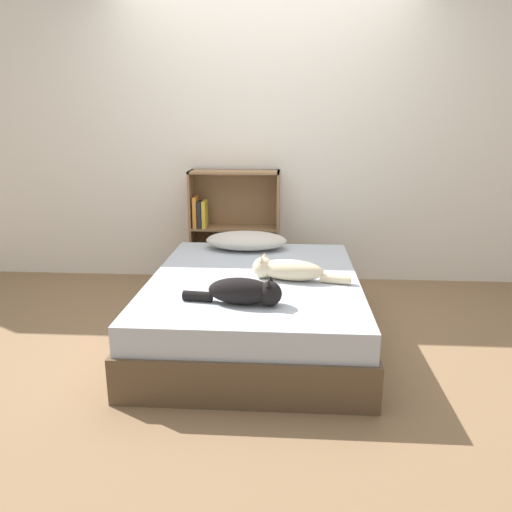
{
  "coord_description": "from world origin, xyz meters",
  "views": [
    {
      "loc": [
        0.22,
        -3.12,
        1.44
      ],
      "look_at": [
        0.0,
        0.14,
        0.53
      ],
      "focal_mm": 35.0,
      "sensor_mm": 36.0,
      "label": 1
    }
  ],
  "objects_px": {
    "bed": "(255,307)",
    "cat_light": "(287,270)",
    "bookshelf": "(232,225)",
    "pillow": "(246,241)",
    "cat_dark": "(245,292)"
  },
  "relations": [
    {
      "from": "pillow",
      "to": "cat_light",
      "type": "bearing_deg",
      "value": -66.42
    },
    {
      "from": "cat_light",
      "to": "bookshelf",
      "type": "height_order",
      "value": "bookshelf"
    },
    {
      "from": "cat_light",
      "to": "bookshelf",
      "type": "xyz_separation_m",
      "value": [
        -0.49,
        1.25,
        0.02
      ]
    },
    {
      "from": "cat_light",
      "to": "bookshelf",
      "type": "distance_m",
      "value": 1.34
    },
    {
      "from": "cat_light",
      "to": "cat_dark",
      "type": "xyz_separation_m",
      "value": [
        -0.23,
        -0.45,
        0.01
      ]
    },
    {
      "from": "bed",
      "to": "pillow",
      "type": "distance_m",
      "value": 0.76
    },
    {
      "from": "bed",
      "to": "cat_dark",
      "type": "relative_size",
      "value": 3.19
    },
    {
      "from": "bed",
      "to": "cat_light",
      "type": "xyz_separation_m",
      "value": [
        0.21,
        -0.06,
        0.28
      ]
    },
    {
      "from": "pillow",
      "to": "cat_light",
      "type": "xyz_separation_m",
      "value": [
        0.33,
        -0.75,
        -0.0
      ]
    },
    {
      "from": "bed",
      "to": "bookshelf",
      "type": "bearing_deg",
      "value": 103.26
    },
    {
      "from": "pillow",
      "to": "cat_dark",
      "type": "height_order",
      "value": "cat_dark"
    },
    {
      "from": "pillow",
      "to": "cat_dark",
      "type": "xyz_separation_m",
      "value": [
        0.1,
        -1.2,
        0.0
      ]
    },
    {
      "from": "pillow",
      "to": "cat_dark",
      "type": "distance_m",
      "value": 1.2
    },
    {
      "from": "cat_light",
      "to": "bookshelf",
      "type": "relative_size",
      "value": 0.63
    },
    {
      "from": "bookshelf",
      "to": "pillow",
      "type": "bearing_deg",
      "value": -71.57
    }
  ]
}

